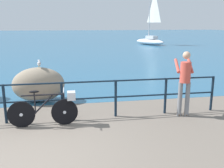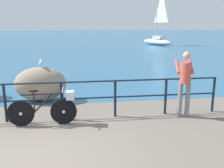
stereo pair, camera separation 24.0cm
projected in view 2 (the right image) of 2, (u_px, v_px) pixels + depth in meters
The scene contains 8 objects.
ground_plane at pixel (64, 51), 24.03m from camera, with size 120.00×120.00×0.10m, color #6B6056.
sea_surface at pixel (70, 36), 51.24m from camera, with size 120.00×90.00×0.01m, color #285B7F.
promenade_railing at pixel (34, 97), 6.52m from camera, with size 10.04×0.07×1.02m.
bicycle at pixel (48, 107), 6.28m from camera, with size 1.70×0.48×0.92m.
person_at_railing at pixel (185, 81), 6.71m from camera, with size 0.54×0.67×1.78m.
breakwater_boulder_main at pixel (40, 84), 8.26m from camera, with size 1.66×1.02×1.12m.
seagull at pixel (41, 63), 8.09m from camera, with size 0.13×0.34×0.23m.
sailboat at pixel (157, 39), 29.95m from camera, with size 3.08×4.53×6.16m.
Camera 2 is at (1.13, -4.51, 2.49)m, focal length 40.52 mm.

